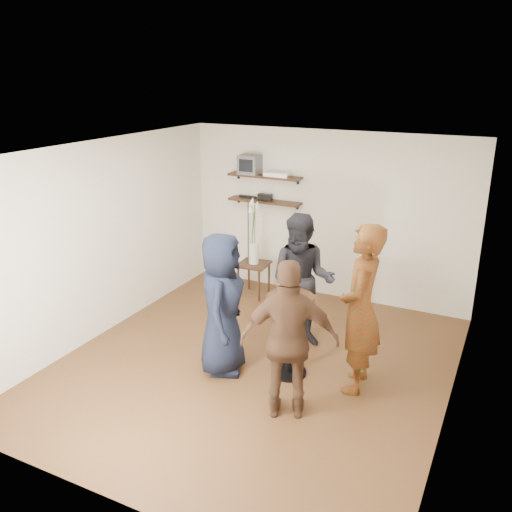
{
  "coord_description": "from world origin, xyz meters",
  "views": [
    {
      "loc": [
        2.62,
        -5.22,
        3.43
      ],
      "look_at": [
        -0.17,
        0.4,
        1.26
      ],
      "focal_mm": 38.0,
      "sensor_mm": 36.0,
      "label": 1
    }
  ],
  "objects": [
    {
      "name": "room",
      "position": [
        0.0,
        0.0,
        1.3
      ],
      "size": [
        4.58,
        5.08,
        2.68
      ],
      "color": "#4D2918",
      "rests_on": "ground"
    },
    {
      "name": "person_navy",
      "position": [
        -0.29,
        -0.24,
        0.85
      ],
      "size": [
        0.78,
        0.97,
        1.71
      ],
      "primitive_type": "imported",
      "rotation": [
        0.0,
        0.0,
        1.9
      ],
      "color": "black",
      "rests_on": "room"
    },
    {
      "name": "dvd_deck",
      "position": [
        -0.77,
        2.38,
        1.9
      ],
      "size": [
        0.4,
        0.24,
        0.06
      ],
      "primitive_type": "cube",
      "color": "silver",
      "rests_on": "shelf_upper"
    },
    {
      "name": "wine_glass_fl",
      "position": [
        0.39,
        -0.02,
        1.14
      ],
      "size": [
        0.07,
        0.07,
        0.21
      ],
      "color": "silver",
      "rests_on": "drinks_table"
    },
    {
      "name": "power_strip",
      "position": [
        -1.33,
        2.42,
        1.48
      ],
      "size": [
        0.3,
        0.05,
        0.03
      ],
      "primitive_type": "cube",
      "color": "black",
      "rests_on": "shelf_lower"
    },
    {
      "name": "wine_glass_fr",
      "position": [
        0.53,
        -0.01,
        1.13
      ],
      "size": [
        0.06,
        0.06,
        0.19
      ],
      "color": "silver",
      "rests_on": "drinks_table"
    },
    {
      "name": "person_brown",
      "position": [
        0.76,
        -0.72,
        0.85
      ],
      "size": [
        1.08,
        0.77,
        1.71
      ],
      "primitive_type": "imported",
      "rotation": [
        0.0,
        0.0,
        3.53
      ],
      "color": "#4F3222",
      "rests_on": "room"
    },
    {
      "name": "wine_glass_br",
      "position": [
        0.48,
        0.03,
        1.15
      ],
      "size": [
        0.07,
        0.07,
        0.22
      ],
      "color": "silver",
      "rests_on": "drinks_table"
    },
    {
      "name": "shelf_lower",
      "position": [
        -1.0,
        2.38,
        1.45
      ],
      "size": [
        1.2,
        0.25,
        0.04
      ],
      "primitive_type": "cube",
      "color": "black",
      "rests_on": "room"
    },
    {
      "name": "side_table",
      "position": [
        -0.98,
        1.95,
        0.45
      ],
      "size": [
        0.48,
        0.48,
        0.54
      ],
      "rotation": [
        0.0,
        0.0,
        0.06
      ],
      "color": "black",
      "rests_on": "room"
    },
    {
      "name": "person_plaid",
      "position": [
        1.25,
        0.1,
        0.96
      ],
      "size": [
        0.53,
        0.75,
        1.93
      ],
      "primitive_type": "imported",
      "rotation": [
        0.0,
        0.0,
        -1.46
      ],
      "color": "#A01312",
      "rests_on": "room"
    },
    {
      "name": "drinks_table",
      "position": [
        0.46,
        0.01,
        0.64
      ],
      "size": [
        0.55,
        0.55,
        1.0
      ],
      "color": "black",
      "rests_on": "room"
    },
    {
      "name": "wine_glass_bl",
      "position": [
        0.43,
        0.07,
        1.13
      ],
      "size": [
        0.07,
        0.07,
        0.2
      ],
      "color": "silver",
      "rests_on": "drinks_table"
    },
    {
      "name": "radio",
      "position": [
        -0.99,
        2.38,
        1.52
      ],
      "size": [
        0.22,
        0.1,
        0.1
      ],
      "primitive_type": "cube",
      "color": "black",
      "rests_on": "shelf_lower"
    },
    {
      "name": "person_dark",
      "position": [
        0.29,
        0.79,
        0.88
      ],
      "size": [
        0.97,
        0.83,
        1.75
      ],
      "primitive_type": "imported",
      "rotation": [
        0.0,
        0.0,
        0.21
      ],
      "color": "black",
      "rests_on": "room"
    },
    {
      "name": "vase_lilies",
      "position": [
        -0.98,
        1.94,
        0.89
      ],
      "size": [
        0.2,
        0.21,
        1.09
      ],
      "rotation": [
        0.0,
        0.0,
        0.06
      ],
      "color": "silver",
      "rests_on": "side_table"
    },
    {
      "name": "crt_monitor",
      "position": [
        -1.25,
        2.38,
        2.02
      ],
      "size": [
        0.32,
        0.3,
        0.3
      ],
      "primitive_type": "cube",
      "color": "#59595B",
      "rests_on": "shelf_upper"
    },
    {
      "name": "shelf_upper",
      "position": [
        -1.0,
        2.38,
        1.85
      ],
      "size": [
        1.2,
        0.25,
        0.04
      ],
      "primitive_type": "cube",
      "color": "black",
      "rests_on": "room"
    }
  ]
}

